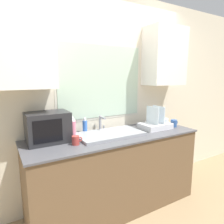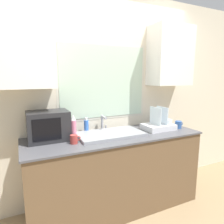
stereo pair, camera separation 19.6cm
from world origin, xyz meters
The scene contains 11 objects.
ground_plane centered at (0.00, 0.00, 0.00)m, with size 12.00×12.00×0.00m, color #937A56.
countertop centered at (0.00, 0.33, 0.45)m, with size 2.03×0.68×0.91m.
wall_back centered at (0.00, 0.64, 1.43)m, with size 6.00×0.38×2.60m.
sink_basin centered at (-0.06, 0.35, 0.92)m, with size 0.75×0.42×0.03m.
faucet centered at (-0.05, 0.57, 1.02)m, with size 0.08×0.14×0.19m.
microwave centered at (-0.72, 0.46, 1.06)m, with size 0.42×0.31×0.31m.
dish_rack centered at (0.62, 0.31, 0.97)m, with size 0.39×0.27×0.29m.
spray_bottle centered at (-0.45, 0.49, 1.03)m, with size 0.07×0.07×0.25m.
soap_bottle centered at (-0.27, 0.57, 0.99)m, with size 0.06×0.06×0.19m.
mug_near_sink centered at (-0.51, 0.23, 0.95)m, with size 0.11×0.07×0.09m.
mug_by_rack centered at (0.89, 0.26, 0.95)m, with size 0.12×0.08×0.09m.
Camera 1 is at (-1.15, -1.58, 1.57)m, focal length 32.00 mm.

